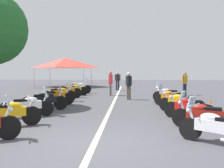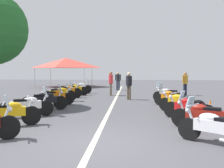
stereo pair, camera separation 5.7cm
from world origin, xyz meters
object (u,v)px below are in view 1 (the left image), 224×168
at_px(motorcycle_left_row_8, 78,88).
at_px(bystander_2, 129,84).
at_px(motorcycle_left_row_4, 55,97).
at_px(motorcycle_left_row_6, 66,91).
at_px(motorcycle_left_row_2, 27,106).
at_px(bystander_0, 110,81).
at_px(motorcycle_left_row_1, 9,113).
at_px(event_tent, 65,63).
at_px(motorcycle_right_row_2, 188,108).
at_px(motorcycle_right_row_3, 181,102).
at_px(bystander_3, 185,82).
at_px(motorcycle_right_row_1, 204,115).
at_px(motorcycle_right_row_5, 168,95).
at_px(motorcycle_right_row_4, 171,98).
at_px(motorcycle_left_row_3, 45,100).
at_px(motorcycle_left_row_5, 59,94).
at_px(traffic_cone_0, 210,106).
at_px(motorcycle_left_row_7, 74,89).
at_px(bystander_1, 118,80).
at_px(motorcycle_right_row_0, 216,127).

height_order(motorcycle_left_row_8, bystander_2, bystander_2).
bearing_deg(motorcycle_left_row_4, motorcycle_left_row_6, 69.89).
height_order(motorcycle_left_row_2, bystander_0, bystander_0).
xyz_separation_m(motorcycle_left_row_1, event_tent, (19.04, 3.05, 2.19)).
height_order(motorcycle_right_row_2, motorcycle_right_row_3, motorcycle_right_row_2).
relative_size(bystander_0, bystander_3, 1.02).
bearing_deg(bystander_0, motorcycle_right_row_1, 101.03).
height_order(bystander_3, event_tent, event_tent).
xyz_separation_m(motorcycle_left_row_1, motorcycle_left_row_6, (8.31, 0.17, 0.00)).
height_order(motorcycle_left_row_4, motorcycle_right_row_3, motorcycle_left_row_4).
xyz_separation_m(motorcycle_right_row_5, bystander_2, (1.18, 2.28, 0.57)).
relative_size(motorcycle_right_row_4, motorcycle_right_row_5, 0.95).
distance_m(motorcycle_left_row_3, bystander_0, 7.35).
distance_m(motorcycle_left_row_1, motorcycle_left_row_5, 6.55).
height_order(motorcycle_right_row_1, traffic_cone_0, motorcycle_right_row_1).
height_order(motorcycle_right_row_1, bystander_3, bystander_3).
xyz_separation_m(motorcycle_left_row_5, bystander_2, (1.20, -4.13, 0.55)).
distance_m(motorcycle_left_row_1, bystander_2, 8.73).
relative_size(motorcycle_left_row_1, motorcycle_right_row_2, 1.15).
relative_size(motorcycle_left_row_4, motorcycle_left_row_8, 0.96).
xyz_separation_m(bystander_2, bystander_3, (2.94, -4.13, -0.01)).
distance_m(motorcycle_left_row_2, motorcycle_left_row_7, 8.25).
relative_size(traffic_cone_0, bystander_3, 0.36).
height_order(motorcycle_right_row_2, bystander_1, bystander_1).
xyz_separation_m(motorcycle_left_row_1, motorcycle_right_row_4, (5.04, -6.15, -0.00)).
bearing_deg(motorcycle_left_row_6, motorcycle_right_row_0, -80.82).
bearing_deg(motorcycle_left_row_4, bystander_2, 11.03).
bearing_deg(motorcycle_right_row_2, motorcycle_right_row_0, 121.68).
bearing_deg(bystander_1, motorcycle_left_row_5, -20.14).
bearing_deg(motorcycle_right_row_2, motorcycle_right_row_4, -55.24).
height_order(motorcycle_left_row_7, bystander_1, bystander_1).
bearing_deg(bystander_0, motorcycle_left_row_5, 43.46).
xyz_separation_m(motorcycle_left_row_5, bystander_3, (4.15, -8.26, 0.55)).
bearing_deg(motorcycle_right_row_3, motorcycle_right_row_2, 121.75).
distance_m(motorcycle_left_row_4, motorcycle_right_row_4, 6.06).
bearing_deg(motorcycle_left_row_6, motorcycle_left_row_1, -112.29).
xyz_separation_m(motorcycle_left_row_7, bystander_0, (0.33, -2.68, 0.59)).
distance_m(motorcycle_left_row_2, motorcycle_left_row_6, 6.69).
distance_m(motorcycle_right_row_2, bystander_2, 6.54).
bearing_deg(traffic_cone_0, bystander_0, 35.12).
relative_size(motorcycle_left_row_5, motorcycle_left_row_8, 1.01).
xyz_separation_m(motorcycle_left_row_8, motorcycle_right_row_3, (-8.23, -6.29, -0.02)).
height_order(motorcycle_right_row_2, bystander_3, bystander_3).
bearing_deg(motorcycle_left_row_7, bystander_0, -14.60).
height_order(motorcycle_left_row_2, bystander_2, bystander_2).
height_order(motorcycle_left_row_3, motorcycle_right_row_0, motorcycle_left_row_3).
xyz_separation_m(motorcycle_left_row_5, motorcycle_right_row_2, (-4.91, -6.41, -0.02)).
relative_size(motorcycle_left_row_1, motorcycle_left_row_7, 0.98).
bearing_deg(motorcycle_right_row_4, motorcycle_left_row_1, 77.56).
relative_size(motorcycle_left_row_3, motorcycle_right_row_3, 1.09).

